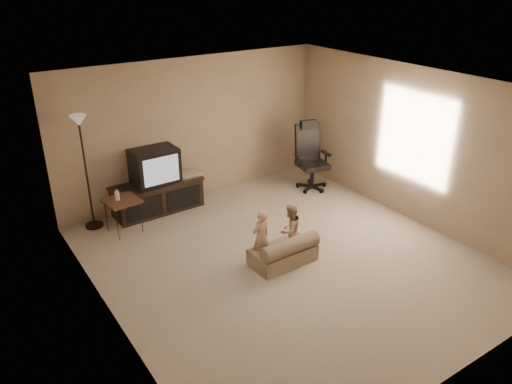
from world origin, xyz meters
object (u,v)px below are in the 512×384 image
(side_table, at_px, (121,201))
(child_sofa, at_px, (285,252))
(toddler_right, at_px, (290,230))
(office_chair, at_px, (310,165))
(toddler_left, at_px, (261,237))
(tv_stand, at_px, (157,186))
(floor_lamp, at_px, (83,147))

(side_table, distance_m, child_sofa, 2.69)
(child_sofa, xyz_separation_m, toddler_right, (0.21, 0.17, 0.22))
(office_chair, bearing_deg, toddler_right, -124.32)
(side_table, bearing_deg, toddler_left, -56.62)
(tv_stand, distance_m, child_sofa, 2.70)
(tv_stand, xyz_separation_m, office_chair, (2.80, -0.68, -0.01))
(toddler_left, bearing_deg, tv_stand, -84.49)
(side_table, bearing_deg, tv_stand, 27.34)
(office_chair, relative_size, toddler_right, 1.59)
(floor_lamp, height_order, child_sofa, floor_lamp)
(floor_lamp, relative_size, toddler_right, 2.31)
(toddler_left, bearing_deg, side_table, -63.79)
(floor_lamp, bearing_deg, office_chair, -10.69)
(side_table, relative_size, child_sofa, 0.81)
(floor_lamp, xyz_separation_m, child_sofa, (1.90, -2.62, -1.17))
(toddler_left, bearing_deg, office_chair, -150.91)
(toddler_left, bearing_deg, floor_lamp, -62.88)
(side_table, distance_m, toddler_right, 2.67)
(child_sofa, bearing_deg, floor_lamp, 124.82)
(floor_lamp, bearing_deg, toddler_right, -49.25)
(side_table, height_order, toddler_left, toddler_left)
(tv_stand, relative_size, side_table, 2.10)
(floor_lamp, distance_m, child_sofa, 3.44)
(side_table, height_order, child_sofa, side_table)
(office_chair, height_order, toddler_left, office_chair)
(tv_stand, distance_m, floor_lamp, 1.42)
(child_sofa, bearing_deg, tv_stand, 105.99)
(office_chair, relative_size, floor_lamp, 0.69)
(side_table, xyz_separation_m, child_sofa, (1.55, -2.17, -0.36))
(office_chair, bearing_deg, side_table, -172.60)
(office_chair, height_order, toddler_right, office_chair)
(toddler_right, bearing_deg, floor_lamp, -61.73)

